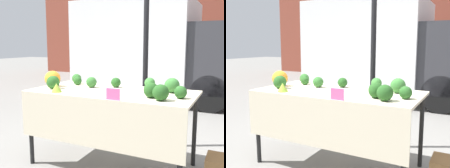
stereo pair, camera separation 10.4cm
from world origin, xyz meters
TOP-DOWN VIEW (x-y plane):
  - ground_plane at (0.00, 0.00)m, footprint 40.00×40.00m
  - building_facade at (0.00, 8.76)m, footprint 16.00×0.60m
  - tent_pole at (0.16, 0.70)m, footprint 0.07×0.07m
  - parked_truck at (-0.72, 4.05)m, footprint 4.19×2.25m
  - market_table at (0.00, -0.07)m, footprint 1.90×0.93m
  - orange_cauliflower at (-0.82, -0.05)m, footprint 0.20×0.20m
  - romanesco_head at (-0.53, -0.35)m, footprint 0.13×0.13m
  - broccoli_head_0 at (0.33, 0.38)m, footprint 0.13×0.13m
  - broccoli_head_1 at (0.48, -0.04)m, footprint 0.13×0.13m
  - broccoli_head_2 at (-0.34, 0.10)m, footprint 0.13×0.13m
  - broccoli_head_3 at (-0.60, 0.19)m, footprint 0.11×0.11m
  - broccoli_head_4 at (-0.07, 0.24)m, footprint 0.12×0.12m
  - broccoli_head_5 at (0.65, 0.18)m, footprint 0.17×0.17m
  - broccoli_head_6 at (-0.70, -0.19)m, footprint 0.16×0.16m
  - broccoli_head_7 at (0.65, -0.28)m, footprint 0.16×0.16m
  - broccoli_head_8 at (-0.70, 0.32)m, footprint 0.13×0.13m
  - broccoli_head_9 at (0.81, -0.09)m, footprint 0.13×0.13m
  - broccoli_head_10 at (0.53, -0.18)m, footprint 0.16×0.16m
  - price_sign at (0.23, -0.45)m, footprint 0.15×0.01m

SIDE VIEW (x-z plane):
  - ground_plane at x=0.00m, z-range 0.00..0.00m
  - market_table at x=0.00m, z-range 0.34..1.25m
  - romanesco_head at x=-0.53m, z-range 0.91..1.01m
  - broccoli_head_3 at x=-0.60m, z-range 0.91..1.02m
  - price_sign at x=0.23m, z-range 0.91..1.02m
  - broccoli_head_4 at x=-0.07m, z-range 0.91..1.03m
  - broccoli_head_9 at x=0.81m, z-range 0.91..1.03m
  - broccoli_head_8 at x=-0.70m, z-range 0.91..1.04m
  - broccoli_head_0 at x=0.33m, z-range 0.91..1.04m
  - broccoli_head_2 at x=-0.34m, z-range 0.91..1.04m
  - broccoli_head_1 at x=0.48m, z-range 0.91..1.04m
  - broccoli_head_10 at x=0.53m, z-range 0.91..1.06m
  - broccoli_head_7 at x=0.65m, z-range 0.91..1.07m
  - broccoli_head_6 at x=-0.70m, z-range 0.91..1.07m
  - broccoli_head_5 at x=0.65m, z-range 0.91..1.07m
  - orange_cauliflower at x=-0.82m, z-range 0.91..1.11m
  - tent_pole at x=0.16m, z-range 0.00..2.38m
  - parked_truck at x=-0.72m, z-range 0.08..2.60m
  - building_facade at x=0.00m, z-range 0.00..6.10m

